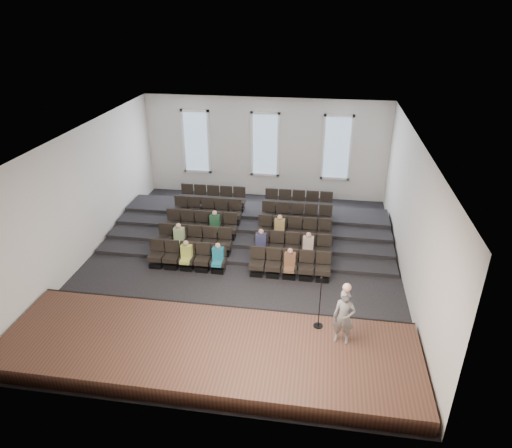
{
  "coord_description": "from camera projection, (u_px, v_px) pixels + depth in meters",
  "views": [
    {
      "loc": [
        2.84,
        -14.73,
        9.16
      ],
      "look_at": [
        0.53,
        0.5,
        1.53
      ],
      "focal_mm": 32.0,
      "sensor_mm": 36.0,
      "label": 1
    }
  ],
  "objects": [
    {
      "name": "ground",
      "position": [
        240.0,
        265.0,
        17.5
      ],
      "size": [
        14.0,
        14.0,
        0.0
      ],
      "primitive_type": "plane",
      "color": "black",
      "rests_on": "ground"
    },
    {
      "name": "risers",
      "position": [
        253.0,
        224.0,
        20.22
      ],
      "size": [
        11.8,
        4.8,
        0.6
      ],
      "color": "black",
      "rests_on": "ground"
    },
    {
      "name": "seating_rows",
      "position": [
        247.0,
        231.0,
        18.56
      ],
      "size": [
        6.8,
        4.7,
        1.67
      ],
      "color": "black",
      "rests_on": "ground"
    },
    {
      "name": "ceiling",
      "position": [
        238.0,
        137.0,
        15.28
      ],
      "size": [
        12.0,
        14.0,
        0.02
      ],
      "primitive_type": "cube",
      "color": "white",
      "rests_on": "ground"
    },
    {
      "name": "wall_left",
      "position": [
        83.0,
        195.0,
        17.2
      ],
      "size": [
        0.04,
        14.0,
        5.0
      ],
      "primitive_type": "cube",
      "color": "silver",
      "rests_on": "ground"
    },
    {
      "name": "audience",
      "position": [
        242.0,
        242.0,
        17.42
      ],
      "size": [
        5.45,
        2.64,
        1.1
      ],
      "color": "#B0BB4B",
      "rests_on": "seating_rows"
    },
    {
      "name": "windows",
      "position": [
        265.0,
        145.0,
        22.46
      ],
      "size": [
        8.44,
        0.1,
        3.24
      ],
      "color": "white",
      "rests_on": "wall_back"
    },
    {
      "name": "speaker",
      "position": [
        344.0,
        317.0,
        12.5
      ],
      "size": [
        0.66,
        0.48,
        1.66
      ],
      "primitive_type": "imported",
      "rotation": [
        0.0,
        0.0,
        -0.15
      ],
      "color": "slate",
      "rests_on": "stage"
    },
    {
      "name": "mic_stand",
      "position": [
        319.0,
        312.0,
        13.21
      ],
      "size": [
        0.29,
        0.29,
        1.72
      ],
      "color": "black",
      "rests_on": "stage"
    },
    {
      "name": "wall_back",
      "position": [
        265.0,
        148.0,
        22.61
      ],
      "size": [
        12.0,
        0.04,
        5.0
      ],
      "primitive_type": "cube",
      "color": "silver",
      "rests_on": "ground"
    },
    {
      "name": "wall_right",
      "position": [
        412.0,
        216.0,
        15.58
      ],
      "size": [
        0.04,
        14.0,
        5.0
      ],
      "primitive_type": "cube",
      "color": "silver",
      "rests_on": "ground"
    },
    {
      "name": "stage_lip",
      "position": [
        221.0,
        312.0,
        14.44
      ],
      "size": [
        11.8,
        0.06,
        0.52
      ],
      "primitive_type": "cube",
      "color": "black",
      "rests_on": "ground"
    },
    {
      "name": "stage",
      "position": [
        208.0,
        350.0,
        12.87
      ],
      "size": [
        11.8,
        3.6,
        0.5
      ],
      "primitive_type": "cube",
      "color": "#492D1F",
      "rests_on": "ground"
    },
    {
      "name": "wall_front",
      "position": [
        182.0,
        331.0,
        10.17
      ],
      "size": [
        12.0,
        0.04,
        5.0
      ],
      "primitive_type": "cube",
      "color": "silver",
      "rests_on": "ground"
    }
  ]
}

